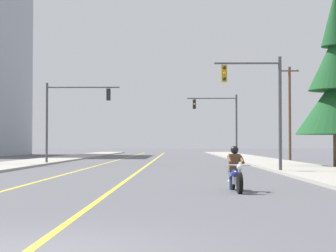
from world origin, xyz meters
name	(u,v)px	position (x,y,z in m)	size (l,w,h in m)	color
ground_plane	(34,250)	(0.00, 0.00, 0.00)	(400.00, 400.00, 0.00)	#515156
lane_stripe_center	(154,161)	(-0.06, 45.00, 0.00)	(0.16, 100.00, 0.01)	yellow
lane_stripe_left	(116,160)	(-3.56, 45.00, 0.00)	(0.16, 100.00, 0.01)	yellow
sidewalk_kerb_right	(265,161)	(9.48, 40.00, 0.07)	(4.40, 110.00, 0.14)	#9E998E
sidewalk_kerb_left	(40,161)	(-9.48, 40.00, 0.07)	(4.40, 110.00, 0.14)	#9E998E
motorcycle_with_rider	(236,173)	(3.94, 10.19, 0.59)	(0.70, 2.19, 1.46)	black
traffic_signal_near_right	(262,97)	(6.61, 22.36, 4.01)	(3.59, 0.37, 6.20)	#47474C
traffic_signal_near_left	(68,110)	(-6.17, 35.19, 4.14)	(5.62, 0.37, 6.20)	#47474C
traffic_signal_mid_right	(222,117)	(6.38, 45.69, 4.09)	(4.75, 0.37, 6.20)	#47474C
utility_pole_right_far	(290,111)	(13.02, 47.10, 4.68)	(1.82, 0.26, 9.01)	brown
conifer_tree_right_verge_near	(336,85)	(12.36, 28.65, 5.31)	(5.27, 5.27, 11.60)	#4C3828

